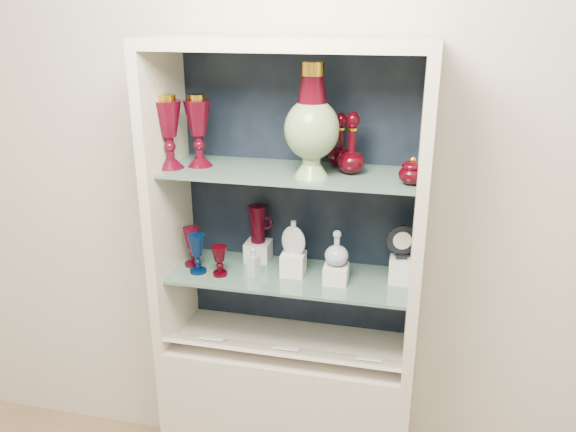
% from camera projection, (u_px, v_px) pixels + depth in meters
% --- Properties ---
extents(wall_back, '(3.50, 0.02, 2.80)m').
position_uv_depth(wall_back, '(300.00, 175.00, 2.27)').
color(wall_back, silver).
rests_on(wall_back, ground).
extents(cabinet_base, '(1.00, 0.40, 0.75)m').
position_uv_depth(cabinet_base, '(288.00, 417.00, 2.42)').
color(cabinet_base, beige).
rests_on(cabinet_base, ground).
extents(cabinet_back_panel, '(0.98, 0.02, 1.15)m').
position_uv_depth(cabinet_back_panel, '(299.00, 195.00, 2.27)').
color(cabinet_back_panel, black).
rests_on(cabinet_back_panel, cabinet_base).
extents(cabinet_side_left, '(0.04, 0.40, 1.15)m').
position_uv_depth(cabinet_side_left, '(169.00, 201.00, 2.20)').
color(cabinet_side_left, beige).
rests_on(cabinet_side_left, cabinet_base).
extents(cabinet_side_right, '(0.04, 0.40, 1.15)m').
position_uv_depth(cabinet_side_right, '(419.00, 220.00, 1.99)').
color(cabinet_side_right, beige).
rests_on(cabinet_side_right, cabinet_base).
extents(cabinet_top_cap, '(1.00, 0.40, 0.04)m').
position_uv_depth(cabinet_top_cap, '(288.00, 43.00, 1.89)').
color(cabinet_top_cap, beige).
rests_on(cabinet_top_cap, cabinet_side_left).
extents(shelf_lower, '(0.92, 0.34, 0.01)m').
position_uv_depth(shelf_lower, '(289.00, 275.00, 2.21)').
color(shelf_lower, slate).
rests_on(shelf_lower, cabinet_side_left).
extents(shelf_upper, '(0.92, 0.34, 0.01)m').
position_uv_depth(shelf_upper, '(289.00, 172.00, 2.07)').
color(shelf_upper, slate).
rests_on(shelf_upper, cabinet_side_left).
extents(label_ledge, '(0.92, 0.17, 0.09)m').
position_uv_depth(label_ledge, '(282.00, 351.00, 2.18)').
color(label_ledge, beige).
rests_on(label_ledge, cabinet_base).
extents(label_card_0, '(0.10, 0.06, 0.03)m').
position_uv_depth(label_card_0, '(369.00, 359.00, 2.10)').
color(label_card_0, white).
rests_on(label_card_0, label_ledge).
extents(label_card_1, '(0.10, 0.06, 0.03)m').
position_uv_depth(label_card_1, '(212.00, 339.00, 2.23)').
color(label_card_1, white).
rests_on(label_card_1, label_ledge).
extents(label_card_2, '(0.10, 0.06, 0.03)m').
position_uv_depth(label_card_2, '(287.00, 348.00, 2.17)').
color(label_card_2, white).
rests_on(label_card_2, label_ledge).
extents(pedestal_lamp_left, '(0.11, 0.11, 0.27)m').
position_uv_depth(pedestal_lamp_left, '(169.00, 132.00, 2.06)').
color(pedestal_lamp_left, '#4D0717').
rests_on(pedestal_lamp_left, shelf_upper).
extents(pedestal_lamp_right, '(0.13, 0.13, 0.27)m').
position_uv_depth(pedestal_lamp_right, '(198.00, 131.00, 2.09)').
color(pedestal_lamp_right, '#4D0717').
rests_on(pedestal_lamp_right, shelf_upper).
extents(enamel_urn, '(0.20, 0.20, 0.39)m').
position_uv_depth(enamel_urn, '(312.00, 121.00, 1.92)').
color(enamel_urn, '#0E4E28').
rests_on(enamel_urn, shelf_upper).
extents(ruby_decanter_a, '(0.11, 0.11, 0.25)m').
position_uv_depth(ruby_decanter_a, '(352.00, 139.00, 1.98)').
color(ruby_decanter_a, '#380109').
rests_on(ruby_decanter_a, shelf_upper).
extents(ruby_decanter_b, '(0.12, 0.12, 0.22)m').
position_uv_depth(ruby_decanter_b, '(340.00, 139.00, 2.08)').
color(ruby_decanter_b, '#380109').
rests_on(ruby_decanter_b, shelf_upper).
extents(lidded_bowl, '(0.11, 0.11, 0.10)m').
position_uv_depth(lidded_bowl, '(412.00, 170.00, 1.88)').
color(lidded_bowl, '#380109').
rests_on(lidded_bowl, shelf_upper).
extents(cobalt_goblet, '(0.07, 0.07, 0.16)m').
position_uv_depth(cobalt_goblet, '(197.00, 254.00, 2.20)').
color(cobalt_goblet, '#01143E').
rests_on(cobalt_goblet, shelf_lower).
extents(ruby_goblet_tall, '(0.08, 0.08, 0.16)m').
position_uv_depth(ruby_goblet_tall, '(192.00, 247.00, 2.26)').
color(ruby_goblet_tall, '#4D0717').
rests_on(ruby_goblet_tall, shelf_lower).
extents(ruby_goblet_small, '(0.06, 0.06, 0.12)m').
position_uv_depth(ruby_goblet_small, '(220.00, 261.00, 2.18)').
color(ruby_goblet_small, '#380109').
rests_on(ruby_goblet_small, shelf_lower).
extents(riser_ruby_pitcher, '(0.10, 0.10, 0.08)m').
position_uv_depth(riser_ruby_pitcher, '(258.00, 251.00, 2.32)').
color(riser_ruby_pitcher, silver).
rests_on(riser_ruby_pitcher, shelf_lower).
extents(ruby_pitcher, '(0.12, 0.08, 0.16)m').
position_uv_depth(ruby_pitcher, '(258.00, 224.00, 2.28)').
color(ruby_pitcher, '#4D0717').
rests_on(ruby_pitcher, riser_ruby_pitcher).
extents(clear_square_bottle, '(0.05, 0.05, 0.12)m').
position_uv_depth(clear_square_bottle, '(254.00, 261.00, 2.18)').
color(clear_square_bottle, '#9DA7B4').
rests_on(clear_square_bottle, shelf_lower).
extents(riser_flat_flask, '(0.09, 0.09, 0.09)m').
position_uv_depth(riser_flat_flask, '(293.00, 264.00, 2.19)').
color(riser_flat_flask, silver).
rests_on(riser_flat_flask, shelf_lower).
extents(flat_flask, '(0.10, 0.06, 0.14)m').
position_uv_depth(flat_flask, '(293.00, 237.00, 2.15)').
color(flat_flask, silver).
rests_on(flat_flask, riser_flat_flask).
extents(riser_clear_round_decanter, '(0.09, 0.09, 0.07)m').
position_uv_depth(riser_clear_round_decanter, '(336.00, 274.00, 2.13)').
color(riser_clear_round_decanter, silver).
rests_on(riser_clear_round_decanter, shelf_lower).
extents(clear_round_decanter, '(0.11, 0.11, 0.13)m').
position_uv_depth(clear_round_decanter, '(337.00, 249.00, 2.09)').
color(clear_round_decanter, '#9DA7B4').
rests_on(clear_round_decanter, riser_clear_round_decanter).
extents(riser_cameo_medallion, '(0.08, 0.08, 0.10)m').
position_uv_depth(riser_cameo_medallion, '(400.00, 270.00, 2.12)').
color(riser_cameo_medallion, silver).
rests_on(riser_cameo_medallion, shelf_lower).
extents(cameo_medallion, '(0.12, 0.06, 0.13)m').
position_uv_depth(cameo_medallion, '(402.00, 241.00, 2.08)').
color(cameo_medallion, black).
rests_on(cameo_medallion, riser_cameo_medallion).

